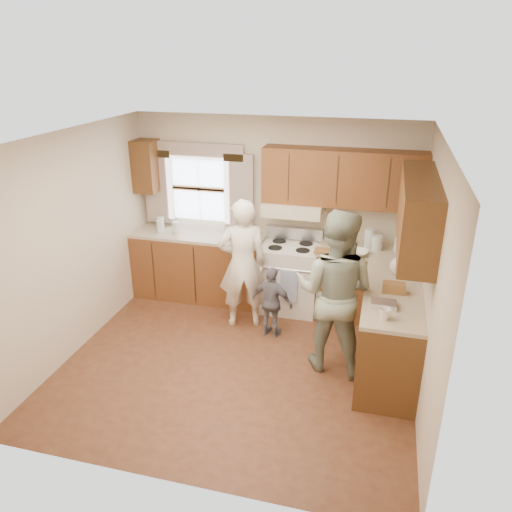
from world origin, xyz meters
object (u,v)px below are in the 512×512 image
(child, at_px, (272,302))
(stove, at_px, (290,276))
(woman_left, at_px, (242,264))
(woman_right, at_px, (335,292))

(child, bearing_deg, stove, -81.40)
(stove, relative_size, woman_left, 0.65)
(woman_right, height_order, child, woman_right)
(stove, bearing_deg, woman_right, -59.88)
(woman_right, bearing_deg, stove, -50.58)
(woman_left, relative_size, woman_right, 0.92)
(stove, xyz_separation_m, woman_right, (0.70, -1.21, 0.44))
(woman_left, height_order, woman_right, woman_right)
(stove, xyz_separation_m, woman_left, (-0.49, -0.59, 0.36))
(stove, xyz_separation_m, child, (-0.07, -0.76, -0.02))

